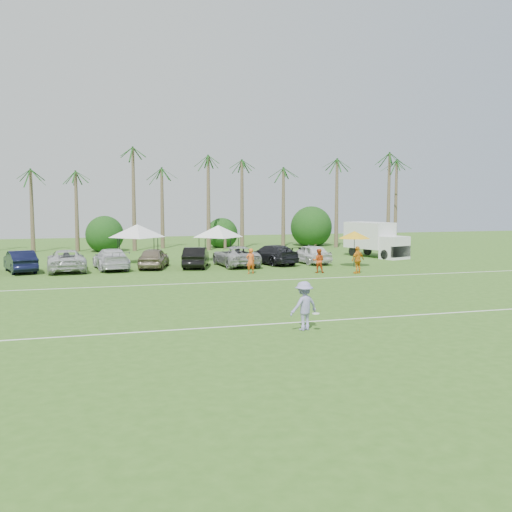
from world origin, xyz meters
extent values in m
plane|color=#36621D|center=(0.00, 0.00, 0.00)|extent=(120.00, 120.00, 0.00)
cube|color=white|center=(0.00, 2.00, 0.01)|extent=(80.00, 0.10, 0.01)
cube|color=white|center=(0.00, 14.00, 0.01)|extent=(80.00, 0.10, 0.01)
cone|color=brown|center=(-12.00, 38.00, 5.00)|extent=(0.44, 0.44, 10.00)
cone|color=brown|center=(-8.00, 38.00, 5.50)|extent=(0.44, 0.44, 11.00)
cone|color=brown|center=(-4.00, 38.00, 4.00)|extent=(0.44, 0.44, 8.00)
cone|color=brown|center=(0.00, 38.00, 4.50)|extent=(0.44, 0.44, 9.00)
cone|color=brown|center=(4.00, 38.00, 5.00)|extent=(0.44, 0.44, 10.00)
cone|color=brown|center=(8.00, 38.00, 5.50)|extent=(0.44, 0.44, 11.00)
cone|color=brown|center=(13.00, 38.00, 4.00)|extent=(0.44, 0.44, 8.00)
cone|color=brown|center=(18.00, 38.00, 4.50)|extent=(0.44, 0.44, 9.00)
cone|color=brown|center=(23.00, 38.00, 5.00)|extent=(0.44, 0.44, 10.00)
cone|color=brown|center=(27.00, 38.00, 5.50)|extent=(0.44, 0.44, 11.00)
cylinder|color=brown|center=(-6.00, 39.00, 0.70)|extent=(0.30, 0.30, 1.40)
sphere|color=#113B10|center=(-6.00, 39.00, 1.80)|extent=(4.00, 4.00, 4.00)
cylinder|color=brown|center=(6.00, 39.00, 0.70)|extent=(0.30, 0.30, 1.40)
sphere|color=#113B10|center=(6.00, 39.00, 1.80)|extent=(4.00, 4.00, 4.00)
cylinder|color=brown|center=(16.00, 39.00, 0.70)|extent=(0.30, 0.30, 1.40)
sphere|color=#113B10|center=(16.00, 39.00, 1.80)|extent=(4.00, 4.00, 4.00)
imported|color=#F75D1B|center=(3.06, 17.47, 0.85)|extent=(0.67, 0.49, 1.70)
imported|color=#D24917|center=(7.65, 16.67, 0.82)|extent=(0.98, 0.89, 1.64)
imported|color=orange|center=(10.05, 15.58, 0.93)|extent=(1.17, 0.79, 1.85)
cube|color=white|center=(16.40, 26.30, 1.87)|extent=(3.50, 4.71, 2.28)
cube|color=white|center=(17.33, 23.53, 0.96)|extent=(2.51, 2.23, 1.92)
cube|color=black|center=(17.54, 22.88, 0.69)|extent=(2.08, 0.93, 0.91)
cube|color=#E5590C|center=(17.49, 26.66, 1.46)|extent=(0.48, 1.39, 0.82)
cylinder|color=black|center=(16.40, 23.41, 0.41)|extent=(0.52, 0.87, 0.82)
cylinder|color=black|center=(18.13, 23.99, 0.41)|extent=(0.52, 0.87, 0.82)
cylinder|color=black|center=(15.19, 27.05, 0.41)|extent=(0.52, 0.87, 0.82)
cylinder|color=black|center=(16.92, 27.63, 0.41)|extent=(0.52, 0.87, 0.82)
cylinder|color=black|center=(-5.19, 24.73, 1.02)|extent=(0.06, 0.06, 2.04)
cylinder|color=black|center=(-2.32, 24.73, 1.02)|extent=(0.06, 0.06, 2.04)
cylinder|color=black|center=(-5.19, 27.60, 1.02)|extent=(0.06, 0.06, 2.04)
cylinder|color=black|center=(-2.32, 27.60, 1.02)|extent=(0.06, 0.06, 2.04)
pyramid|color=white|center=(-3.75, 26.16, 3.07)|extent=(4.41, 4.41, 1.02)
cylinder|color=black|center=(1.40, 24.91, 0.97)|extent=(0.06, 0.06, 1.94)
cylinder|color=black|center=(4.11, 24.91, 0.97)|extent=(0.06, 0.06, 1.94)
cylinder|color=black|center=(1.40, 27.62, 0.97)|extent=(0.06, 0.06, 1.94)
cylinder|color=black|center=(4.11, 27.62, 0.97)|extent=(0.06, 0.06, 1.94)
pyramid|color=white|center=(2.76, 26.26, 2.91)|extent=(4.19, 4.19, 0.97)
cylinder|color=black|center=(11.51, 19.19, 1.19)|extent=(0.05, 0.05, 2.39)
cone|color=gold|center=(11.51, 19.19, 2.39)|extent=(2.39, 2.39, 0.54)
imported|color=#928CC6|center=(0.52, 0.68, 0.93)|extent=(1.35, 1.03, 1.86)
cylinder|color=white|center=(0.86, 0.32, 0.68)|extent=(0.27, 0.27, 0.03)
imported|color=black|center=(-11.94, 22.65, 0.75)|extent=(2.78, 4.84, 1.51)
imported|color=silver|center=(-8.92, 22.32, 0.75)|extent=(2.86, 5.58, 1.51)
imported|color=silver|center=(-5.89, 22.54, 0.75)|extent=(2.71, 5.41, 1.51)
imported|color=#786A55|center=(-2.87, 22.50, 0.75)|extent=(2.91, 4.74, 1.51)
imported|color=black|center=(0.16, 22.10, 0.75)|extent=(2.76, 4.83, 1.51)
imported|color=#A8A9A9|center=(3.18, 22.12, 0.75)|extent=(2.85, 5.58, 1.51)
imported|color=black|center=(6.21, 22.66, 0.75)|extent=(3.48, 5.58, 1.51)
imported|color=white|center=(9.23, 22.30, 0.75)|extent=(2.41, 4.64, 1.51)
camera|label=1|loc=(-7.06, -19.23, 4.86)|focal=40.00mm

